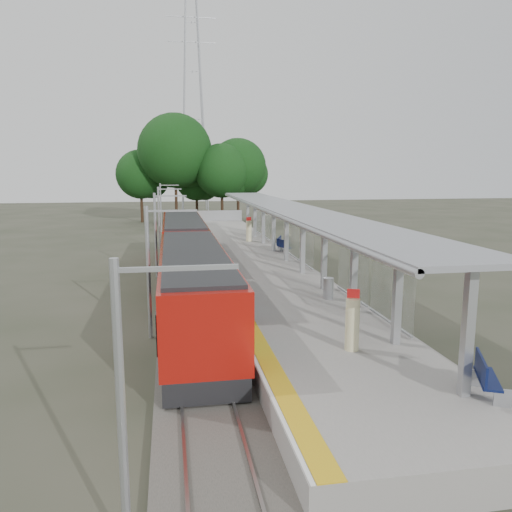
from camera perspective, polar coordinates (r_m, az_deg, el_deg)
The scene contains 16 objects.
ground at distance 15.68m, azimuth 11.81°, elevation -16.07°, with size 200.00×200.00×0.00m, color #474438.
trackbed at distance 33.74m, azimuth -8.16°, elevation -1.74°, with size 3.00×70.00×0.24m, color #59544C.
platform at distance 34.09m, azimuth -0.59°, elevation -0.87°, with size 6.00×50.00×1.00m, color gray.
tactile_strip at distance 33.69m, azimuth -4.88°, elevation -0.15°, with size 0.60×50.00×0.02m, color gold.
end_fence at distance 58.50m, azimuth -4.56°, elevation 4.63°, with size 6.00×0.10×1.20m, color #9EA0A5.
train at distance 27.25m, azimuth -7.83°, elevation -0.34°, with size 2.74×27.60×3.62m.
canopy at distance 30.19m, azimuth 3.59°, elevation 4.82°, with size 3.27×38.00×3.66m.
pylon at distance 87.05m, azimuth -7.23°, elevation 17.73°, with size 8.00×4.00×38.00m, color #9EA0A5, non-canonical shape.
tree_cluster at distance 65.78m, azimuth -7.24°, elevation 10.49°, with size 19.48×10.77×13.96m.
catenary_masts at distance 32.31m, azimuth -11.26°, elevation 2.68°, with size 2.08×48.16×5.40m.
bench_near at distance 14.46m, azimuth 24.67°, elevation -12.30°, with size 1.11×1.62×1.07m.
bench_mid at distance 36.60m, azimuth 2.87°, elevation 1.50°, with size 0.96×1.56×1.02m.
bench_far at distance 35.51m, azimuth 3.10°, elevation 1.18°, with size 0.82×1.46×0.95m.
info_pillar_near at distance 16.57m, azimuth 10.95°, elevation -7.61°, with size 0.46×0.46×2.03m.
info_pillar_far at distance 41.22m, azimuth -0.83°, elevation 2.90°, with size 0.45×0.45×2.01m.
litter_bin at distance 22.96m, azimuth 8.26°, elevation -3.68°, with size 0.48×0.48×0.97m, color #9EA0A5.
Camera 1 is at (-5.41, -13.07, 6.77)m, focal length 35.00 mm.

